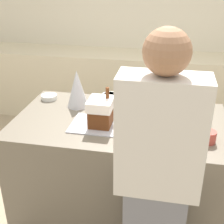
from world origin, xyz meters
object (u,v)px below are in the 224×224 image
mug (208,137)px  person (157,180)px  candy_bowl_behind_tray (197,111)px  candy_bowl_beside_tree (144,116)px  baking_tray (101,125)px  gingerbread_house (101,111)px  decorative_tree (77,89)px  candy_bowl_far_right (181,108)px  candy_bowl_near_tray_right (110,97)px  candy_bowl_near_tray_left (180,118)px  candy_bowl_center_rear (98,104)px  candy_bowl_front_corner (49,97)px

mug → person: 0.51m
candy_bowl_behind_tray → candy_bowl_beside_tree: bearing=-160.5°
baking_tray → gingerbread_house: bearing=36.6°
decorative_tree → candy_bowl_far_right: size_ratio=2.99×
candy_bowl_near_tray_right → baking_tray: bearing=-86.3°
baking_tray → decorative_tree: size_ratio=1.43×
candy_bowl_behind_tray → candy_bowl_near_tray_left: candy_bowl_behind_tray is taller
candy_bowl_near_tray_right → candy_bowl_center_rear: bearing=-111.7°
decorative_tree → mug: size_ratio=2.98×
candy_bowl_front_corner → candy_bowl_center_rear: candy_bowl_center_rear is taller
gingerbread_house → candy_bowl_far_right: 0.66m
decorative_tree → mug: (0.98, -0.38, -0.11)m
candy_bowl_near_tray_left → person: bearing=-99.8°
gingerbread_house → candy_bowl_front_corner: 0.66m
gingerbread_house → candy_bowl_far_right: size_ratio=2.72×
person → candy_bowl_near_tray_right: bearing=115.4°
candy_bowl_front_corner → candy_bowl_behind_tray: size_ratio=1.38×
person → candy_bowl_center_rear: bearing=122.6°
candy_bowl_center_rear → mug: bearing=-25.9°
decorative_tree → candy_bowl_behind_tray: (0.93, 0.02, -0.12)m
candy_bowl_far_right → candy_bowl_center_rear: size_ratio=0.99×
candy_bowl_behind_tray → candy_bowl_beside_tree: 0.41m
candy_bowl_center_rear → candy_bowl_near_tray_right: bearing=68.3°
candy_bowl_near_tray_right → candy_bowl_front_corner: bearing=-170.8°
candy_bowl_near_tray_left → candy_bowl_beside_tree: (-0.26, 0.00, -0.01)m
gingerbread_house → decorative_tree: size_ratio=0.91×
candy_bowl_front_corner → candy_bowl_near_tray_left: bearing=-10.9°
gingerbread_house → decorative_tree: (-0.26, 0.29, 0.04)m
decorative_tree → candy_bowl_center_rear: size_ratio=2.96×
candy_bowl_front_corner → candy_bowl_far_right: 1.09m
baking_tray → candy_bowl_beside_tree: (0.29, 0.17, 0.02)m
candy_bowl_near_tray_left → person: person is taller
baking_tray → gingerbread_house: gingerbread_house is taller
candy_bowl_beside_tree → mug: (0.43, -0.26, 0.02)m
person → candy_bowl_behind_tray: bearing=73.2°
gingerbread_house → candy_bowl_near_tray_left: 0.58m
baking_tray → candy_bowl_near_tray_left: (0.55, 0.17, 0.02)m
gingerbread_house → person: bearing=-49.8°
baking_tray → candy_bowl_behind_tray: candy_bowl_behind_tray is taller
gingerbread_house → person: (0.43, -0.51, -0.14)m
mug → baking_tray: bearing=172.8°
decorative_tree → candy_bowl_near_tray_right: 0.31m
gingerbread_house → mug: (0.72, -0.09, -0.07)m
mug → candy_bowl_beside_tree: bearing=148.8°
candy_bowl_near_tray_left → candy_bowl_beside_tree: size_ratio=0.84×
candy_bowl_near_tray_left → mug: (0.18, -0.26, 0.01)m
candy_bowl_behind_tray → candy_bowl_far_right: bearing=161.4°
gingerbread_house → decorative_tree: bearing=131.6°
candy_bowl_near_tray_right → person: person is taller
candy_bowl_near_tray_left → candy_bowl_far_right: 0.18m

